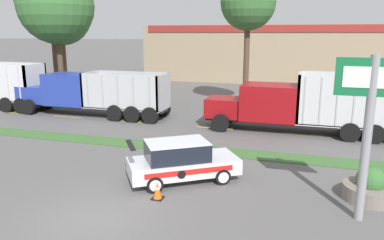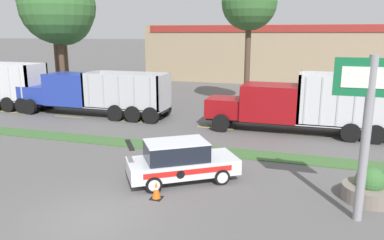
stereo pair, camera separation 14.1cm
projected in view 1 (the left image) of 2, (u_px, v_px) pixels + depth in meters
ground_plane at (93, 218)px, 12.16m from camera, size 600.00×600.00×0.00m
grass_verge at (175, 147)px, 19.56m from camera, size 120.00×1.42×0.06m
centre_line_1 at (6, 112)px, 28.29m from camera, size 2.40×0.14×0.01m
centre_line_2 at (68, 117)px, 26.75m from camera, size 2.40×0.14×0.01m
centre_line_3 at (137, 122)px, 25.21m from camera, size 2.40×0.14×0.01m
centre_line_4 at (214, 128)px, 23.67m from camera, size 2.40×0.14×0.01m
centre_line_5 at (303, 135)px, 22.14m from camera, size 2.40×0.14×0.01m
dump_truck_lead at (289, 106)px, 22.46m from camera, size 11.57×2.76×3.60m
dump_truck_mid at (81, 94)px, 27.19m from camera, size 11.60×2.63×3.17m
rally_car at (181, 161)px, 15.10m from camera, size 4.67×3.98×1.70m
store_sign_post at (370, 109)px, 11.32m from camera, size 2.17×0.28×5.28m
stone_planter at (370, 188)px, 13.44m from camera, size 1.85×1.85×1.26m
traffic_cone at (157, 190)px, 13.55m from camera, size 0.42×0.42×0.65m
store_building_backdrop at (274, 52)px, 47.81m from camera, size 31.08×12.10×6.76m
tree_behind_right at (60, 8)px, 35.36m from camera, size 5.79×5.79×11.89m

